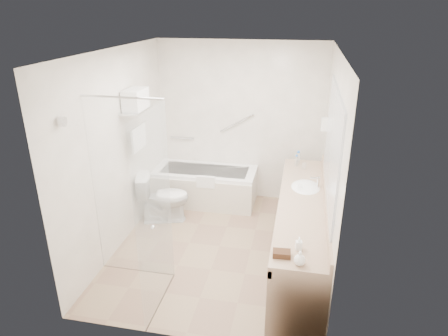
% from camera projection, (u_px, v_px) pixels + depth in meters
% --- Properties ---
extents(floor, '(3.20, 3.20, 0.00)m').
position_uv_depth(floor, '(220.00, 246.00, 5.28)').
color(floor, '#9D8060').
rests_on(floor, ground).
extents(ceiling, '(2.60, 3.20, 0.10)m').
position_uv_depth(ceiling, '(219.00, 51.00, 4.33)').
color(ceiling, silver).
rests_on(ceiling, wall_back).
extents(wall_back, '(2.60, 0.10, 2.50)m').
position_uv_depth(wall_back, '(240.00, 123.00, 6.26)').
color(wall_back, white).
rests_on(wall_back, ground).
extents(wall_front, '(2.60, 0.10, 2.50)m').
position_uv_depth(wall_front, '(179.00, 224.00, 3.36)').
color(wall_front, white).
rests_on(wall_front, ground).
extents(wall_left, '(0.10, 3.20, 2.50)m').
position_uv_depth(wall_left, '(119.00, 151.00, 5.04)').
color(wall_left, white).
rests_on(wall_left, ground).
extents(wall_right, '(0.10, 3.20, 2.50)m').
position_uv_depth(wall_right, '(330.00, 166.00, 4.57)').
color(wall_right, white).
rests_on(wall_right, ground).
extents(bathtub, '(1.60, 0.73, 0.59)m').
position_uv_depth(bathtub, '(205.00, 186.00, 6.39)').
color(bathtub, white).
rests_on(bathtub, floor).
extents(grab_bar_short, '(0.40, 0.03, 0.03)m').
position_uv_depth(grab_bar_short, '(182.00, 138.00, 6.51)').
color(grab_bar_short, silver).
rests_on(grab_bar_short, wall_back).
extents(grab_bar_long, '(0.53, 0.03, 0.33)m').
position_uv_depth(grab_bar_long, '(237.00, 123.00, 6.23)').
color(grab_bar_long, silver).
rests_on(grab_bar_long, wall_back).
extents(shower_enclosure, '(0.96, 0.91, 2.11)m').
position_uv_depth(shower_enclosure, '(141.00, 201.00, 4.15)').
color(shower_enclosure, silver).
rests_on(shower_enclosure, floor).
extents(towel_shelf, '(0.24, 0.55, 0.81)m').
position_uv_depth(towel_shelf, '(136.00, 106.00, 5.15)').
color(towel_shelf, silver).
rests_on(towel_shelf, wall_left).
extents(vanity_counter, '(0.55, 2.70, 0.95)m').
position_uv_depth(vanity_counter, '(301.00, 217.00, 4.71)').
color(vanity_counter, tan).
rests_on(vanity_counter, floor).
extents(sink, '(0.40, 0.52, 0.14)m').
position_uv_depth(sink, '(306.00, 189.00, 5.00)').
color(sink, white).
rests_on(sink, vanity_counter).
extents(faucet, '(0.03, 0.03, 0.14)m').
position_uv_depth(faucet, '(318.00, 182.00, 4.94)').
color(faucet, silver).
rests_on(faucet, vanity_counter).
extents(mirror, '(0.02, 2.00, 1.20)m').
position_uv_depth(mirror, '(332.00, 145.00, 4.32)').
color(mirror, '#B7BCC4').
rests_on(mirror, wall_right).
extents(hairdryer_unit, '(0.08, 0.10, 0.18)m').
position_uv_depth(hairdryer_unit, '(324.00, 124.00, 5.45)').
color(hairdryer_unit, white).
rests_on(hairdryer_unit, wall_right).
extents(toilet, '(0.82, 0.60, 0.72)m').
position_uv_depth(toilet, '(163.00, 198.00, 5.81)').
color(toilet, white).
rests_on(toilet, floor).
extents(amenity_basket, '(0.17, 0.12, 0.05)m').
position_uv_depth(amenity_basket, '(282.00, 254.00, 3.61)').
color(amenity_basket, '#412917').
rests_on(amenity_basket, vanity_counter).
extents(soap_bottle_a, '(0.08, 0.14, 0.06)m').
position_uv_depth(soap_bottle_a, '(299.00, 247.00, 3.71)').
color(soap_bottle_a, white).
rests_on(soap_bottle_a, vanity_counter).
extents(soap_bottle_b, '(0.13, 0.15, 0.10)m').
position_uv_depth(soap_bottle_b, '(300.00, 259.00, 3.48)').
color(soap_bottle_b, white).
rests_on(soap_bottle_b, vanity_counter).
extents(water_bottle_left, '(0.06, 0.06, 0.21)m').
position_uv_depth(water_bottle_left, '(298.00, 158.00, 5.65)').
color(water_bottle_left, silver).
rests_on(water_bottle_left, vanity_counter).
extents(water_bottle_mid, '(0.05, 0.05, 0.17)m').
position_uv_depth(water_bottle_mid, '(296.00, 161.00, 5.61)').
color(water_bottle_mid, silver).
rests_on(water_bottle_mid, vanity_counter).
extents(water_bottle_right, '(0.05, 0.05, 0.17)m').
position_uv_depth(water_bottle_right, '(298.00, 157.00, 5.73)').
color(water_bottle_right, silver).
rests_on(water_bottle_right, vanity_counter).
extents(drinking_glass_near, '(0.07, 0.07, 0.08)m').
position_uv_depth(drinking_glass_near, '(304.00, 166.00, 5.53)').
color(drinking_glass_near, silver).
rests_on(drinking_glass_near, vanity_counter).
extents(drinking_glass_far, '(0.08, 0.08, 0.08)m').
position_uv_depth(drinking_glass_far, '(300.00, 188.00, 4.87)').
color(drinking_glass_far, silver).
rests_on(drinking_glass_far, vanity_counter).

